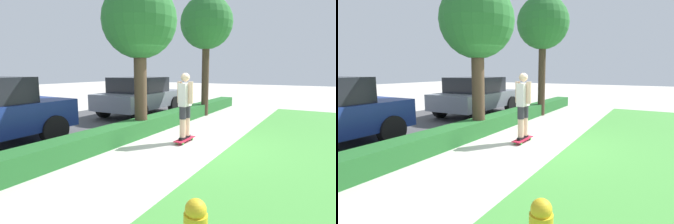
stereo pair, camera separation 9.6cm
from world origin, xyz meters
The scene contains 9 objects.
ground_plane centered at (0.00, 0.00, 0.00)m, with size 60.00×60.00×0.00m, color #BCB7AD.
grass_lawn_strip centered at (0.00, -3.00, 0.01)m, with size 15.60×4.00×0.01m.
street_asphalt centered at (0.00, 4.20, 0.00)m, with size 15.60×5.00×0.01m.
hedge_row centered at (0.00, 1.60, 0.23)m, with size 15.60×0.60×0.45m.
skateboard centered at (0.16, 0.15, 0.07)m, with size 0.79×0.24×0.09m.
skater_person centered at (0.16, 0.15, 1.00)m, with size 0.50×0.44×1.70m.
tree_mid centered at (0.17, 1.57, 3.12)m, with size 2.05×2.05×4.22m.
tree_far centered at (4.30, 1.37, 3.66)m, with size 2.08×2.08×4.77m.
parked_car_middle centered at (2.95, 3.69, 0.82)m, with size 4.07×2.11×1.58m.
Camera 1 is at (-5.74, -2.90, 1.85)m, focal length 28.00 mm.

